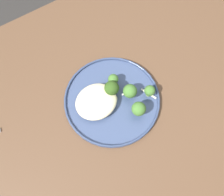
{
  "coord_description": "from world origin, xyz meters",
  "views": [
    {
      "loc": [
        0.14,
        0.15,
        1.36
      ],
      "look_at": [
        0.01,
        -0.05,
        0.76
      ],
      "focal_mm": 34.92,
      "sensor_mm": 36.0,
      "label": 1
    }
  ],
  "objects_px": {
    "seared_scallop_tiny_bay": "(107,110)",
    "broccoli_floret_right_tilted": "(112,88)",
    "dinner_plate": "(112,99)",
    "broccoli_floret_split_head": "(139,109)",
    "broccoli_floret_tall_stalk": "(149,91)",
    "seared_scallop_center_golden": "(113,100)",
    "seared_scallop_left_edge": "(86,105)",
    "broccoli_floret_beside_noodles": "(113,79)",
    "broccoli_floret_front_edge": "(130,91)",
    "seared_scallop_front_small": "(97,94)",
    "seared_scallop_right_edge": "(97,102)"
  },
  "relations": [
    {
      "from": "seared_scallop_right_edge",
      "to": "seared_scallop_tiny_bay",
      "type": "xyz_separation_m",
      "value": [
        -0.01,
        0.04,
        -0.0
      ]
    },
    {
      "from": "broccoli_floret_front_edge",
      "to": "seared_scallop_center_golden",
      "type": "bearing_deg",
      "value": -11.93
    },
    {
      "from": "seared_scallop_front_small",
      "to": "broccoli_floret_tall_stalk",
      "type": "relative_size",
      "value": 0.67
    },
    {
      "from": "broccoli_floret_right_tilted",
      "to": "seared_scallop_right_edge",
      "type": "bearing_deg",
      "value": 3.41
    },
    {
      "from": "dinner_plate",
      "to": "broccoli_floret_split_head",
      "type": "xyz_separation_m",
      "value": [
        -0.04,
        0.08,
        0.04
      ]
    },
    {
      "from": "seared_scallop_center_golden",
      "to": "broccoli_floret_split_head",
      "type": "xyz_separation_m",
      "value": [
        -0.04,
        0.07,
        0.02
      ]
    },
    {
      "from": "seared_scallop_right_edge",
      "to": "broccoli_floret_tall_stalk",
      "type": "xyz_separation_m",
      "value": [
        -0.15,
        0.06,
        0.02
      ]
    },
    {
      "from": "seared_scallop_front_small",
      "to": "broccoli_floret_right_tilted",
      "type": "xyz_separation_m",
      "value": [
        -0.04,
        0.02,
        0.02
      ]
    },
    {
      "from": "broccoli_floret_beside_noodles",
      "to": "broccoli_floret_tall_stalk",
      "type": "bearing_deg",
      "value": 127.81
    },
    {
      "from": "dinner_plate",
      "to": "broccoli_floret_beside_noodles",
      "type": "relative_size",
      "value": 6.48
    },
    {
      "from": "seared_scallop_left_edge",
      "to": "broccoli_floret_beside_noodles",
      "type": "bearing_deg",
      "value": -169.74
    },
    {
      "from": "seared_scallop_front_small",
      "to": "broccoli_floret_front_edge",
      "type": "bearing_deg",
      "value": 146.72
    },
    {
      "from": "seared_scallop_center_golden",
      "to": "broccoli_floret_tall_stalk",
      "type": "height_order",
      "value": "broccoli_floret_tall_stalk"
    },
    {
      "from": "dinner_plate",
      "to": "seared_scallop_front_small",
      "type": "relative_size",
      "value": 9.42
    },
    {
      "from": "broccoli_floret_front_edge",
      "to": "seared_scallop_right_edge",
      "type": "bearing_deg",
      "value": -18.17
    },
    {
      "from": "seared_scallop_left_edge",
      "to": "broccoli_floret_beside_noodles",
      "type": "height_order",
      "value": "broccoli_floret_beside_noodles"
    },
    {
      "from": "broccoli_floret_front_edge",
      "to": "broccoli_floret_beside_noodles",
      "type": "bearing_deg",
      "value": -72.53
    },
    {
      "from": "broccoli_floret_tall_stalk",
      "to": "broccoli_floret_beside_noodles",
      "type": "distance_m",
      "value": 0.11
    },
    {
      "from": "seared_scallop_center_golden",
      "to": "broccoli_floret_split_head",
      "type": "height_order",
      "value": "broccoli_floret_split_head"
    },
    {
      "from": "seared_scallop_tiny_bay",
      "to": "broccoli_floret_right_tilted",
      "type": "relative_size",
      "value": 0.46
    },
    {
      "from": "seared_scallop_tiny_bay",
      "to": "broccoli_floret_split_head",
      "type": "xyz_separation_m",
      "value": [
        -0.07,
        0.05,
        0.03
      ]
    },
    {
      "from": "broccoli_floret_split_head",
      "to": "broccoli_floret_front_edge",
      "type": "xyz_separation_m",
      "value": [
        -0.01,
        -0.06,
        -0.0
      ]
    },
    {
      "from": "dinner_plate",
      "to": "seared_scallop_tiny_bay",
      "type": "height_order",
      "value": "seared_scallop_tiny_bay"
    },
    {
      "from": "broccoli_floret_tall_stalk",
      "to": "broccoli_floret_right_tilted",
      "type": "height_order",
      "value": "broccoli_floret_right_tilted"
    },
    {
      "from": "seared_scallop_left_edge",
      "to": "broccoli_floret_beside_noodles",
      "type": "relative_size",
      "value": 0.65
    },
    {
      "from": "seared_scallop_tiny_bay",
      "to": "broccoli_floret_beside_noodles",
      "type": "bearing_deg",
      "value": -135.02
    },
    {
      "from": "broccoli_floret_front_edge",
      "to": "broccoli_floret_tall_stalk",
      "type": "relative_size",
      "value": 1.14
    },
    {
      "from": "dinner_plate",
      "to": "broccoli_floret_front_edge",
      "type": "distance_m",
      "value": 0.06
    },
    {
      "from": "broccoli_floret_right_tilted",
      "to": "broccoli_floret_split_head",
      "type": "bearing_deg",
      "value": 107.35
    },
    {
      "from": "broccoli_floret_right_tilted",
      "to": "seared_scallop_tiny_bay",
      "type": "bearing_deg",
      "value": 43.24
    },
    {
      "from": "dinner_plate",
      "to": "seared_scallop_center_golden",
      "type": "xyz_separation_m",
      "value": [
        0.0,
        0.01,
        0.01
      ]
    },
    {
      "from": "broccoli_floret_tall_stalk",
      "to": "seared_scallop_center_golden",
      "type": "bearing_deg",
      "value": -21.26
    },
    {
      "from": "broccoli_floret_front_edge",
      "to": "broccoli_floret_right_tilted",
      "type": "distance_m",
      "value": 0.05
    },
    {
      "from": "seared_scallop_right_edge",
      "to": "seared_scallop_front_small",
      "type": "distance_m",
      "value": 0.03
    },
    {
      "from": "seared_scallop_left_edge",
      "to": "broccoli_floret_right_tilted",
      "type": "xyz_separation_m",
      "value": [
        -0.09,
        0.01,
        0.03
      ]
    },
    {
      "from": "broccoli_floret_front_edge",
      "to": "broccoli_floret_tall_stalk",
      "type": "height_order",
      "value": "broccoli_floret_front_edge"
    },
    {
      "from": "dinner_plate",
      "to": "broccoli_floret_split_head",
      "type": "relative_size",
      "value": 5.08
    },
    {
      "from": "seared_scallop_center_golden",
      "to": "seared_scallop_tiny_bay",
      "type": "xyz_separation_m",
      "value": [
        0.03,
        0.02,
        -0.0
      ]
    },
    {
      "from": "seared_scallop_tiny_bay",
      "to": "broccoli_floret_front_edge",
      "type": "height_order",
      "value": "broccoli_floret_front_edge"
    },
    {
      "from": "dinner_plate",
      "to": "broccoli_floret_right_tilted",
      "type": "height_order",
      "value": "broccoli_floret_right_tilted"
    },
    {
      "from": "seared_scallop_right_edge",
      "to": "broccoli_floret_tall_stalk",
      "type": "height_order",
      "value": "broccoli_floret_tall_stalk"
    },
    {
      "from": "broccoli_floret_split_head",
      "to": "broccoli_floret_right_tilted",
      "type": "relative_size",
      "value": 0.95
    },
    {
      "from": "dinner_plate",
      "to": "seared_scallop_center_golden",
      "type": "distance_m",
      "value": 0.02
    },
    {
      "from": "dinner_plate",
      "to": "seared_scallop_right_edge",
      "type": "xyz_separation_m",
      "value": [
        0.05,
        -0.01,
        0.01
      ]
    },
    {
      "from": "dinner_plate",
      "to": "broccoli_floret_beside_noodles",
      "type": "height_order",
      "value": "broccoli_floret_beside_noodles"
    },
    {
      "from": "seared_scallop_center_golden",
      "to": "broccoli_floret_front_edge",
      "type": "height_order",
      "value": "broccoli_floret_front_edge"
    },
    {
      "from": "seared_scallop_tiny_bay",
      "to": "broccoli_floret_front_edge",
      "type": "bearing_deg",
      "value": -176.48
    },
    {
      "from": "seared_scallop_right_edge",
      "to": "broccoli_floret_front_edge",
      "type": "xyz_separation_m",
      "value": [
        -0.1,
        0.03,
        0.02
      ]
    },
    {
      "from": "broccoli_floret_tall_stalk",
      "to": "seared_scallop_tiny_bay",
      "type": "bearing_deg",
      "value": -9.88
    },
    {
      "from": "broccoli_floret_split_head",
      "to": "dinner_plate",
      "type": "bearing_deg",
      "value": -62.99
    }
  ]
}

